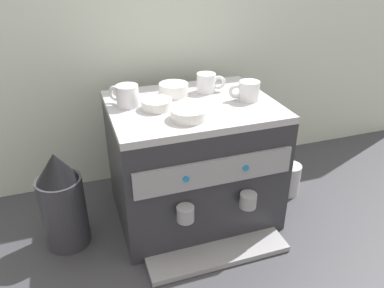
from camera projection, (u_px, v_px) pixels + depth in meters
ground_plane at (192, 209)px, 1.50m from camera, size 4.00×4.00×0.00m
tiled_backsplash_wall at (165, 51)px, 1.54m from camera, size 2.80×0.03×1.10m
espresso_machine at (192, 161)px, 1.39m from camera, size 0.57×0.56×0.45m
ceramic_cup_0 at (207, 83)px, 1.37m from camera, size 0.11×0.07×0.07m
ceramic_cup_1 at (126, 96)px, 1.25m from camera, size 0.10×0.10×0.07m
ceramic_cup_2 at (248, 91)px, 1.30m from camera, size 0.11×0.07×0.07m
ceramic_bowl_0 at (157, 104)px, 1.24m from camera, size 0.10×0.10×0.03m
ceramic_bowl_1 at (189, 114)px, 1.17m from camera, size 0.11×0.11×0.03m
ceramic_bowl_2 at (174, 90)px, 1.35m from camera, size 0.11×0.11×0.04m
coffee_grinder at (62, 202)px, 1.26m from camera, size 0.15×0.15×0.36m
milk_pitcher at (289, 179)px, 1.57m from camera, size 0.09×0.09×0.13m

